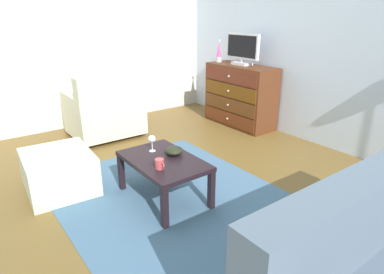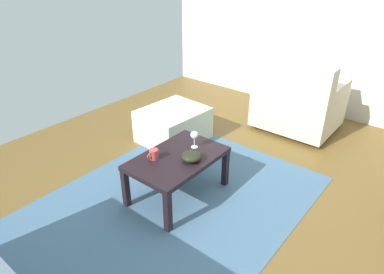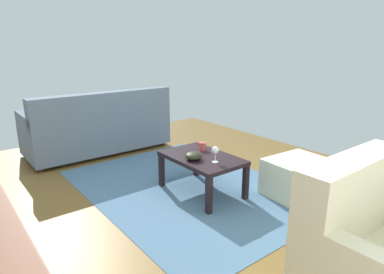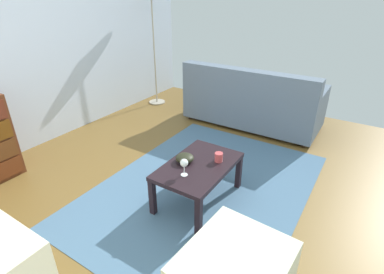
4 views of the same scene
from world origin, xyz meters
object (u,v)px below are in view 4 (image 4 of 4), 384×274
Objects in this scene: coffee_table at (198,169)px; mug at (219,157)px; bowl_decorative at (185,158)px; wine_glass at (184,163)px; standing_lamp at (152,3)px; couch_large at (251,103)px.

mug reaches higher than coffee_table.
wine_glass is at bearing -147.53° from bowl_decorative.
standing_lamp is at bearing 46.61° from coffee_table.
bowl_decorative is at bearing -175.90° from couch_large.
mug is 0.06× the size of couch_large.
coffee_table is 4.96× the size of bowl_decorative.
bowl_decorative is at bearing 102.26° from coffee_table.
wine_glass is 0.93× the size of bowl_decorative.
wine_glass is 0.23m from bowl_decorative.
bowl_decorative is 0.09× the size of couch_large.
couch_large reaches higher than coffee_table.
couch_large is at bearing 12.67° from mug.
bowl_decorative is 0.09× the size of standing_lamp.
couch_large is (1.96, 0.14, -0.09)m from bowl_decorative.
wine_glass reaches higher than coffee_table.
wine_glass is 0.08× the size of couch_large.
standing_lamp is at bearing 43.40° from wine_glass.
coffee_table is 7.32× the size of mug.
mug is at bearing -167.33° from couch_large.
couch_large is at bearing 6.87° from wine_glass.
wine_glass is at bearing 176.32° from coffee_table.
mug is 0.31m from bowl_decorative.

